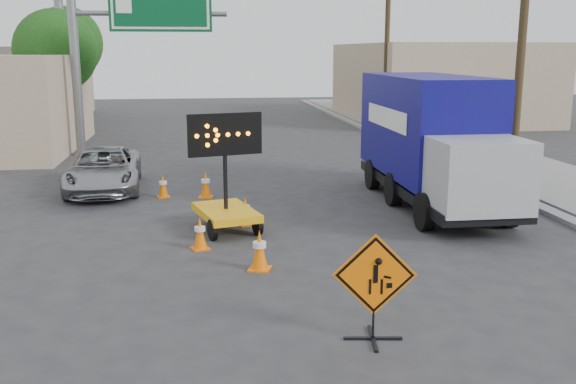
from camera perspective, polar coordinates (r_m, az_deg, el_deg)
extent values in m
plane|color=#2D2D30|center=(9.85, 3.67, -12.57)|extent=(100.00, 100.00, 0.00)
cube|color=gray|center=(25.73, 12.56, 2.96)|extent=(0.40, 60.00, 0.12)
cube|color=gray|center=(26.63, 17.20, 3.05)|extent=(4.00, 60.00, 0.15)
cube|color=tan|center=(41.53, 12.95, 9.55)|extent=(10.00, 14.00, 4.60)
cylinder|color=slate|center=(27.13, -18.34, 10.21)|extent=(0.36, 0.36, 6.80)
cylinder|color=slate|center=(26.81, -12.12, 15.24)|extent=(6.00, 0.20, 0.20)
cube|color=#054622|center=(26.69, -11.28, 15.94)|extent=(4.00, 0.10, 2.00)
cube|color=silver|center=(26.62, -11.28, 15.95)|extent=(3.80, 0.01, 1.80)
cylinder|color=slate|center=(35.35, -19.49, 12.29)|extent=(0.44, 0.44, 9.00)
cylinder|color=#44341D|center=(21.18, 20.09, 12.62)|extent=(0.26, 0.26, 9.00)
cylinder|color=#44341D|center=(34.19, 8.78, 12.86)|extent=(0.26, 0.26, 9.00)
cylinder|color=#44341D|center=(31.43, -19.59, 7.09)|extent=(0.28, 0.28, 3.25)
sphere|color=#174212|center=(31.33, -19.94, 11.73)|extent=(3.71, 3.71, 3.71)
cylinder|color=#44341D|center=(39.44, -18.83, 8.33)|extent=(0.28, 0.28, 3.58)
sphere|color=#174212|center=(39.38, -19.12, 12.41)|extent=(4.10, 4.10, 4.10)
cube|color=black|center=(9.76, 7.54, -12.77)|extent=(0.86, 0.18, 0.04)
cube|color=black|center=(9.76, 7.54, -12.77)|extent=(0.18, 0.86, 0.04)
cylinder|color=black|center=(9.63, 7.60, -11.07)|extent=(0.03, 0.03, 0.67)
cube|color=#FF6E05|center=(9.38, 7.71, -7.30)|extent=(1.21, 0.20, 1.22)
cube|color=black|center=(9.38, 7.71, -7.30)|extent=(1.13, 0.17, 1.14)
cube|color=#EFA90D|center=(15.19, -5.53, -1.80)|extent=(1.63, 2.18, 0.18)
cylinder|color=black|center=(14.96, -5.62, 2.37)|extent=(0.10, 0.10, 2.14)
cube|color=black|center=(14.85, -5.68, 5.15)|extent=(1.72, 0.54, 0.97)
imported|color=#9EA0A5|center=(20.25, -16.06, 1.93)|extent=(2.38, 4.71, 1.28)
cube|color=black|center=(17.94, 12.70, 0.50)|extent=(2.26, 7.29, 0.27)
cube|color=#100863|center=(18.36, 12.13, 5.83)|extent=(2.33, 5.66, 2.73)
cube|color=#9EA0A5|center=(15.15, 16.74, 1.44)|extent=(2.11, 1.66, 1.64)
cube|color=#FF6E05|center=(12.56, -2.53, -6.83)|extent=(0.51, 0.51, 0.03)
cone|color=#FF6E05|center=(12.44, -2.55, -5.10)|extent=(0.31, 0.31, 0.76)
cylinder|color=silver|center=(12.41, -2.55, -4.70)|extent=(0.26, 0.26, 0.11)
cube|color=#FF6E05|center=(13.94, -7.79, -4.98)|extent=(0.46, 0.46, 0.03)
cone|color=#FF6E05|center=(13.84, -7.83, -3.58)|extent=(0.28, 0.28, 0.68)
cylinder|color=silver|center=(13.82, -7.84, -3.27)|extent=(0.23, 0.23, 0.10)
cube|color=#FF6E05|center=(15.73, -3.80, -2.87)|extent=(0.45, 0.45, 0.03)
cone|color=#FF6E05|center=(15.65, -3.82, -1.65)|extent=(0.27, 0.27, 0.66)
cylinder|color=silver|center=(15.63, -3.82, -1.37)|extent=(0.22, 0.22, 0.10)
cube|color=#FF6E05|center=(18.98, -11.00, -0.41)|extent=(0.41, 0.41, 0.03)
cone|color=#FF6E05|center=(18.91, -11.04, 0.58)|extent=(0.27, 0.27, 0.65)
cylinder|color=silver|center=(18.90, -11.05, 0.81)|extent=(0.22, 0.22, 0.09)
cube|color=#FF6E05|center=(18.76, -7.31, -0.43)|extent=(0.46, 0.46, 0.03)
cone|color=#FF6E05|center=(18.67, -7.34, 0.72)|extent=(0.30, 0.30, 0.74)
cylinder|color=silver|center=(18.66, -7.35, 0.98)|extent=(0.25, 0.25, 0.11)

